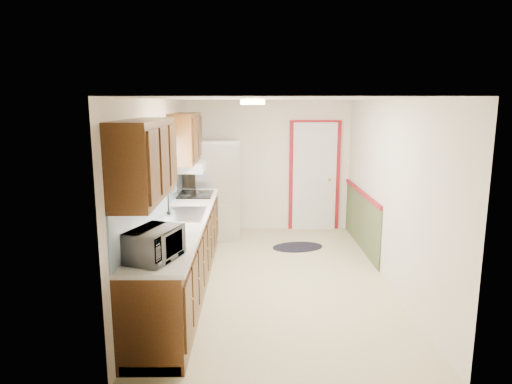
{
  "coord_description": "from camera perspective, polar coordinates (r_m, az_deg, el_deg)",
  "views": [
    {
      "loc": [
        -0.31,
        -5.89,
        2.36
      ],
      "look_at": [
        -0.26,
        0.23,
        1.15
      ],
      "focal_mm": 32.0,
      "sensor_mm": 36.0,
      "label": 1
    }
  ],
  "objects": [
    {
      "name": "back_wall_trim",
      "position": [
        8.34,
        8.49,
        0.88
      ],
      "size": [
        1.12,
        2.3,
        2.08
      ],
      "color": "maroon",
      "rests_on": "ground"
    },
    {
      "name": "refrigerator",
      "position": [
        7.98,
        -4.86,
        0.33
      ],
      "size": [
        0.8,
        0.77,
        1.73
      ],
      "rotation": [
        0.0,
        0.0,
        0.13
      ],
      "color": "#B7B7BC",
      "rests_on": "ground"
    },
    {
      "name": "cooktop",
      "position": [
        7.15,
        -7.57,
        -0.29
      ],
      "size": [
        0.52,
        0.63,
        0.02
      ],
      "primitive_type": "cube",
      "color": "black",
      "rests_on": "kitchen_run"
    },
    {
      "name": "room_shell",
      "position": [
        6.01,
        2.45,
        0.05
      ],
      "size": [
        3.2,
        5.2,
        2.52
      ],
      "color": "beige",
      "rests_on": "ground"
    },
    {
      "name": "microwave",
      "position": [
        4.26,
        -12.61,
        -5.98
      ],
      "size": [
        0.45,
        0.6,
        0.36
      ],
      "primitive_type": "imported",
      "rotation": [
        0.0,
        0.0,
        1.23
      ],
      "color": "white",
      "rests_on": "kitchen_run"
    },
    {
      "name": "kitchen_run",
      "position": [
        5.88,
        -9.57,
        -4.25
      ],
      "size": [
        0.63,
        4.0,
        2.2
      ],
      "color": "#3B210D",
      "rests_on": "ground"
    },
    {
      "name": "ceiling_fixture",
      "position": [
        5.69,
        -0.42,
        11.19
      ],
      "size": [
        0.3,
        0.3,
        0.06
      ],
      "primitive_type": "cylinder",
      "color": "#FFD88C",
      "rests_on": "room_shell"
    },
    {
      "name": "rug",
      "position": [
        7.63,
        5.23,
        -6.85
      ],
      "size": [
        0.94,
        0.71,
        0.01
      ],
      "primitive_type": "ellipsoid",
      "rotation": [
        0.0,
        0.0,
        0.21
      ],
      "color": "black",
      "rests_on": "ground"
    }
  ]
}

